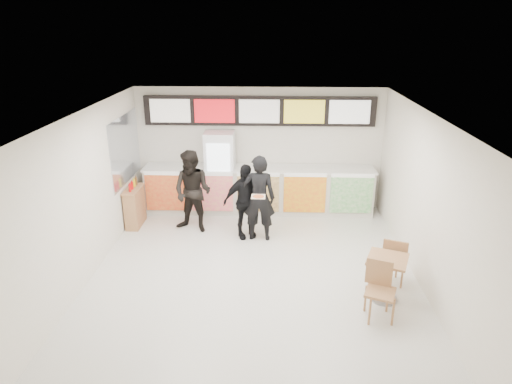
# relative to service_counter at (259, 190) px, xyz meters

# --- Properties ---
(floor) EXTENTS (7.00, 7.00, 0.00)m
(floor) POSITION_rel_service_counter_xyz_m (-0.00, -3.09, -0.57)
(floor) COLOR beige
(floor) RESTS_ON ground
(ceiling) EXTENTS (7.00, 7.00, 0.00)m
(ceiling) POSITION_rel_service_counter_xyz_m (-0.00, -3.09, 2.43)
(ceiling) COLOR white
(ceiling) RESTS_ON wall_back
(wall_back) EXTENTS (6.00, 0.00, 6.00)m
(wall_back) POSITION_rel_service_counter_xyz_m (-0.00, 0.41, 0.93)
(wall_back) COLOR silver
(wall_back) RESTS_ON floor
(wall_left) EXTENTS (0.00, 7.00, 7.00)m
(wall_left) POSITION_rel_service_counter_xyz_m (-3.00, -3.09, 0.93)
(wall_left) COLOR silver
(wall_left) RESTS_ON floor
(wall_right) EXTENTS (0.00, 7.00, 7.00)m
(wall_right) POSITION_rel_service_counter_xyz_m (3.00, -3.09, 0.93)
(wall_right) COLOR silver
(wall_right) RESTS_ON floor
(service_counter) EXTENTS (5.56, 0.77, 1.14)m
(service_counter) POSITION_rel_service_counter_xyz_m (0.00, 0.00, 0.00)
(service_counter) COLOR silver
(service_counter) RESTS_ON floor
(menu_board) EXTENTS (5.50, 0.14, 0.70)m
(menu_board) POSITION_rel_service_counter_xyz_m (0.00, 0.32, 1.88)
(menu_board) COLOR black
(menu_board) RESTS_ON wall_back
(drinks_fridge) EXTENTS (0.70, 0.67, 2.00)m
(drinks_fridge) POSITION_rel_service_counter_xyz_m (-0.93, 0.02, 0.43)
(drinks_fridge) COLOR white
(drinks_fridge) RESTS_ON floor
(mirror_panel) EXTENTS (0.01, 2.00, 1.50)m
(mirror_panel) POSITION_rel_service_counter_xyz_m (-2.99, -0.64, 1.18)
(mirror_panel) COLOR #B2B7BF
(mirror_panel) RESTS_ON wall_left
(customer_main) EXTENTS (0.70, 0.47, 1.88)m
(customer_main) POSITION_rel_service_counter_xyz_m (0.05, -1.51, 0.37)
(customer_main) COLOR black
(customer_main) RESTS_ON floor
(customer_left) EXTENTS (1.08, 0.95, 1.85)m
(customer_left) POSITION_rel_service_counter_xyz_m (-1.42, -1.14, 0.35)
(customer_left) COLOR black
(customer_left) RESTS_ON floor
(customer_mid) EXTENTS (1.05, 0.76, 1.65)m
(customer_mid) POSITION_rel_service_counter_xyz_m (-0.25, -1.41, 0.25)
(customer_mid) COLOR black
(customer_mid) RESTS_ON floor
(pizza_slice) EXTENTS (0.36, 0.36, 0.02)m
(pizza_slice) POSITION_rel_service_counter_xyz_m (0.05, -1.96, 0.58)
(pizza_slice) COLOR beige
(pizza_slice) RESTS_ON customer_main
(cafe_table) EXTENTS (0.99, 1.65, 0.93)m
(cafe_table) POSITION_rel_service_counter_xyz_m (2.25, -3.75, -0.03)
(cafe_table) COLOR tan
(cafe_table) RESTS_ON floor
(condiment_ledge) EXTENTS (0.32, 0.80, 1.07)m
(condiment_ledge) POSITION_rel_service_counter_xyz_m (-2.82, -0.90, -0.11)
(condiment_ledge) COLOR tan
(condiment_ledge) RESTS_ON floor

